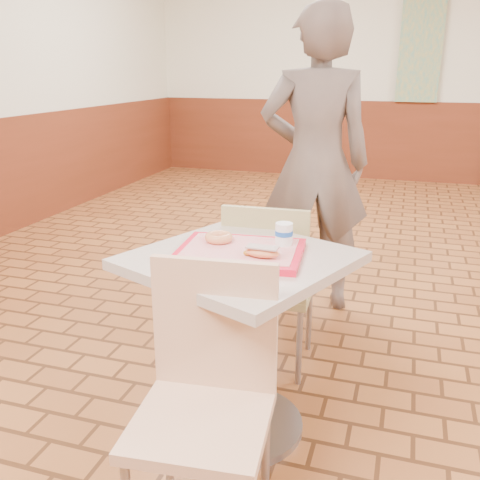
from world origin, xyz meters
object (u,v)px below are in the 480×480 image
(chair_main_back, at_px, (269,280))
(customer, at_px, (315,164))
(chair_main_front, at_px, (207,389))
(serving_tray, at_px, (240,252))
(main_table, at_px, (240,315))
(long_john_donut, at_px, (261,252))
(ring_donut, at_px, (219,237))
(paper_cup, at_px, (284,234))

(chair_main_back, height_order, customer, customer)
(chair_main_front, xyz_separation_m, serving_tray, (-0.04, 0.46, 0.28))
(main_table, bearing_deg, chair_main_front, -85.17)
(main_table, xyz_separation_m, chair_main_back, (-0.01, 0.47, -0.04))
(main_table, xyz_separation_m, customer, (0.05, 1.30, 0.37))
(long_john_donut, bearing_deg, ring_donut, 149.18)
(chair_main_back, bearing_deg, ring_donut, 74.93)
(chair_main_back, relative_size, paper_cup, 10.07)
(chair_main_back, bearing_deg, long_john_donut, 98.70)
(main_table, height_order, customer, customer)
(ring_donut, bearing_deg, chair_main_back, 77.41)
(customer, bearing_deg, chair_main_back, 71.71)
(serving_tray, bearing_deg, paper_cup, 32.17)
(chair_main_front, relative_size, long_john_donut, 6.46)
(chair_main_front, relative_size, chair_main_back, 1.03)
(chair_main_back, xyz_separation_m, customer, (0.06, 0.83, 0.41))
(long_john_donut, relative_size, paper_cup, 1.60)
(main_table, distance_m, serving_tray, 0.26)
(ring_donut, bearing_deg, customer, 83.16)
(main_table, bearing_deg, long_john_donut, -34.60)
(chair_main_back, xyz_separation_m, ring_donut, (-0.09, -0.42, 0.33))
(customer, bearing_deg, paper_cup, 80.04)
(serving_tray, xyz_separation_m, paper_cup, (0.14, 0.09, 0.06))
(main_table, bearing_deg, paper_cup, 32.17)
(main_table, relative_size, ring_donut, 6.98)
(chair_main_front, height_order, ring_donut, chair_main_front)
(long_john_donut, bearing_deg, main_table, 145.40)
(chair_main_front, height_order, serving_tray, chair_main_front)
(customer, height_order, serving_tray, customer)
(main_table, xyz_separation_m, serving_tray, (-0.00, -0.00, 0.26))
(chair_main_back, height_order, long_john_donut, chair_main_back)
(chair_main_front, xyz_separation_m, chair_main_back, (-0.05, 0.94, -0.01))
(customer, xyz_separation_m, paper_cup, (0.10, -1.21, -0.06))
(main_table, bearing_deg, chair_main_back, 90.81)
(main_table, distance_m, paper_cup, 0.36)
(customer, bearing_deg, chair_main_front, 75.24)
(long_john_donut, height_order, paper_cup, paper_cup)
(ring_donut, bearing_deg, serving_tray, -26.74)
(chair_main_front, distance_m, chair_main_back, 0.94)
(customer, bearing_deg, ring_donut, 68.71)
(long_john_donut, bearing_deg, chair_main_front, -98.85)
(customer, relative_size, paper_cup, 21.10)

